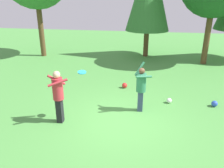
# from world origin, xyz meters

# --- Properties ---
(ground_plane) EXTENTS (40.00, 40.00, 0.00)m
(ground_plane) POSITION_xyz_m (0.00, 0.00, 0.00)
(ground_plane) COLOR #4C9342
(person_thrower) EXTENTS (0.63, 0.63, 1.79)m
(person_thrower) POSITION_xyz_m (0.58, 0.85, 0.96)
(person_thrower) COLOR #38476B
(person_thrower) RESTS_ON ground_plane
(person_catcher) EXTENTS (0.74, 0.70, 1.77)m
(person_catcher) POSITION_xyz_m (-1.98, -0.39, 1.05)
(person_catcher) COLOR black
(person_catcher) RESTS_ON ground_plane
(frisbee) EXTENTS (0.36, 0.36, 0.07)m
(frisbee) POSITION_xyz_m (-1.29, -0.00, 1.65)
(frisbee) COLOR #2393D1
(ball_blue) EXTENTS (0.23, 0.23, 0.23)m
(ball_blue) POSITION_xyz_m (3.33, 1.62, 0.11)
(ball_blue) COLOR blue
(ball_blue) RESTS_ON ground_plane
(ball_white) EXTENTS (0.20, 0.20, 0.20)m
(ball_white) POSITION_xyz_m (1.67, 1.65, 0.10)
(ball_white) COLOR white
(ball_white) RESTS_ON ground_plane
(ball_red) EXTENTS (0.24, 0.24, 0.24)m
(ball_red) POSITION_xyz_m (-0.22, 2.89, 0.12)
(ball_red) COLOR red
(ball_red) RESTS_ON ground_plane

